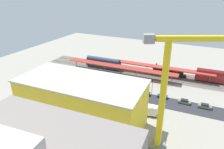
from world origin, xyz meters
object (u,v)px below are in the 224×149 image
Objects in this scene: passenger_coach at (218,76)px; box_truck_0 at (144,109)px; parked_car_3 at (145,93)px; construction_building at (82,103)px; parked_car_5 at (113,86)px; street_tree_2 at (118,88)px; tower_crane at (177,85)px; parked_car_0 at (205,106)px; parked_car_1 at (184,102)px; parked_car_2 at (162,96)px; freight_coach_far at (103,63)px; platform_canopy_far at (162,67)px; street_tree_3 at (138,93)px; street_tree_1 at (119,85)px; parked_car_6 at (99,83)px; platform_canopy_near at (120,67)px; parked_car_7 at (84,80)px; locomotive at (170,71)px; box_truck_2 at (140,109)px; box_truck_1 at (122,105)px; street_tree_0 at (122,89)px; parked_car_4 at (128,88)px; traffic_light at (152,85)px.

passenger_coach is 45.56m from box_truck_0.
passenger_coach is at bearing -136.11° from parked_car_3.
construction_building reaches higher than box_truck_0.
parked_car_5 is 0.63× the size of street_tree_2.
parked_car_3 is 0.13× the size of tower_crane.
passenger_coach is at bearing -98.60° from parked_car_0.
passenger_coach is at bearing -113.53° from parked_car_1.
tower_crane reaches higher than parked_car_5.
parked_car_2 is (15.86, -0.90, -0.02)m from parked_car_0.
platform_canopy_far is at bearing -173.19° from freight_coach_far.
construction_building is at bearing 57.40° from street_tree_3.
street_tree_1 is at bearing 127.92° from parked_car_5.
passenger_coach is 4.36× the size of parked_car_6.
platform_canopy_near is at bearing -52.74° from box_truck_0.
parked_car_7 is 0.15× the size of tower_crane.
parked_car_0 is (-18.18, 25.87, -1.07)m from locomotive.
construction_building is at bearing 43.49° from box_truck_2.
freight_coach_far reaches higher than platform_canopy_near.
construction_building is (19.51, 28.41, 6.93)m from parked_car_2.
freight_coach_far reaches higher than parked_car_3.
parked_car_7 is at bearing -19.44° from street_tree_1.
parked_car_0 is 0.64× the size of street_tree_3.
street_tree_2 is at bearing 39.25° from parked_car_3.
passenger_coach is 1.00× the size of freight_coach_far.
street_tree_3 reaches higher than box_truck_1.
parked_car_5 is (-3.38, 14.69, -3.49)m from platform_canopy_near.
parked_car_7 is (37.48, 0.34, 0.01)m from parked_car_2.
street_tree_1 reaches higher than locomotive.
parked_car_4 is at bearing -83.62° from street_tree_0.
freight_coach_far is 2.22× the size of box_truck_2.
parked_car_0 is at bearing 179.82° from parked_car_3.
parked_car_1 is at bearing 177.77° from parked_car_4.
street_tree_3 is 10.65m from traffic_light.
platform_canopy_far is 27.48m from parked_car_1.
freight_coach_far is at bearing -20.29° from parked_car_0.
parked_car_7 is 0.47× the size of box_truck_0.
parked_car_4 is 17.88m from box_truck_2.
passenger_coach is at bearing -128.26° from street_tree_3.
box_truck_0 reaches higher than parked_car_5.
parked_car_0 is 0.48× the size of box_truck_0.
traffic_light is at bearing -90.60° from box_truck_2.
tower_crane reaches higher than street_tree_0.
tower_crane is 4.61× the size of traffic_light.
parked_car_4 is (30.89, -1.08, 0.04)m from parked_car_0.
box_truck_1 is at bearing -0.29° from box_truck_2.
tower_crane reaches higher than parked_car_0.
box_truck_0 is at bearing 93.96° from platform_canopy_far.
parked_car_4 reaches higher than parked_car_3.
parked_car_3 is (15.61, 0.09, 0.03)m from parked_car_1.
street_tree_3 is at bearing 87.45° from parked_car_3.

